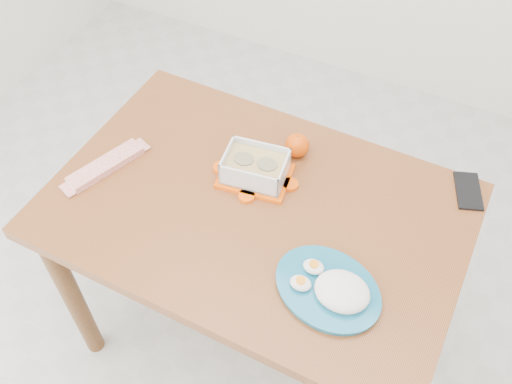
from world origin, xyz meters
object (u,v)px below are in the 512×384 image
at_px(orange_fruit, 297,145).
at_px(rice_plate, 332,288).
at_px(food_container, 255,168).
at_px(dining_table, 256,230).
at_px(smartphone, 468,191).

distance_m(orange_fruit, rice_plate, 0.46).
distance_m(food_container, orange_fruit, 0.15).
height_order(dining_table, orange_fruit, orange_fruit).
xyz_separation_m(food_container, rice_plate, (0.33, -0.25, -0.02)).
bearing_deg(smartphone, food_container, -178.91).
bearing_deg(dining_table, orange_fruit, 85.95).
relative_size(food_container, smartphone, 1.61).
relative_size(orange_fruit, rice_plate, 0.21).
height_order(orange_fruit, smartphone, orange_fruit).
relative_size(dining_table, food_container, 5.29).
bearing_deg(rice_plate, smartphone, 79.96).
bearing_deg(food_container, orange_fruit, 55.40).
xyz_separation_m(food_container, orange_fruit, (0.07, 0.13, -0.01)).
distance_m(dining_table, food_container, 0.18).
height_order(dining_table, smartphone, smartphone).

